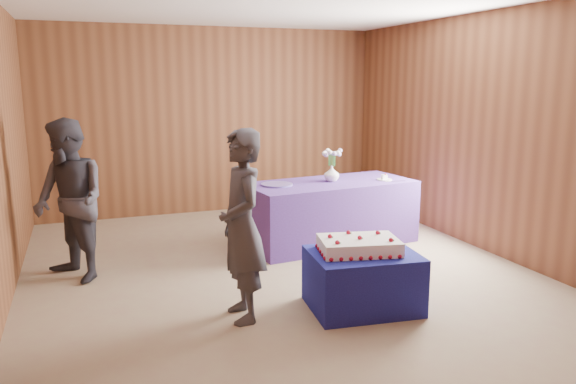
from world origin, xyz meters
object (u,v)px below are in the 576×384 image
serving_table (330,212)px  guest_left (242,226)px  cake_table (363,280)px  vase (332,174)px  sheet_cake (359,245)px  guest_right (70,201)px

serving_table → guest_left: guest_left is taller
serving_table → cake_table: bearing=-112.6°
serving_table → vase: (0.03, 0.04, 0.47)m
cake_table → vase: 2.12m
cake_table → sheet_cake: 0.31m
sheet_cake → guest_right: (-2.31, 1.59, 0.24)m
sheet_cake → guest_right: size_ratio=0.48×
cake_table → guest_left: (-1.03, 0.16, 0.54)m
sheet_cake → vase: bearing=84.3°
sheet_cake → vase: vase is taller
serving_table → vase: vase is taller
sheet_cake → cake_table: bearing=-28.3°
vase → cake_table: bearing=-106.9°
vase → guest_left: size_ratio=0.12×
vase → guest_right: bearing=-173.5°
vase → guest_right: guest_right is taller
cake_table → sheet_cake: sheet_cake is taller
serving_table → guest_right: guest_right is taller
vase → guest_left: 2.41m
cake_table → guest_right: 2.90m
serving_table → guest_right: 2.95m
guest_left → guest_right: size_ratio=0.99×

